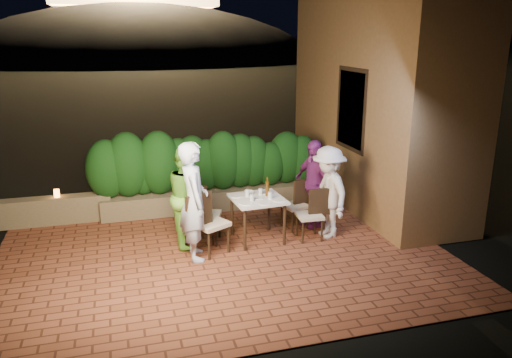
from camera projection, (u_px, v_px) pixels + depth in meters
name	position (u px, v px, depth m)	size (l,w,h in m)	color
ground	(225.00, 258.00, 7.84)	(400.00, 400.00, 0.00)	black
terrace_floor	(219.00, 249.00, 8.32)	(7.00, 6.00, 0.15)	brown
building_wall	(378.00, 79.00, 9.92)	(1.60, 5.00, 5.00)	brown
window_pane	(352.00, 109.00, 9.39)	(0.08, 1.00, 1.40)	black
window_frame	(352.00, 109.00, 9.39)	(0.06, 1.15, 1.55)	black
planter	(210.00, 199.00, 9.95)	(4.20, 0.55, 0.40)	brown
hedge	(209.00, 163.00, 9.74)	(4.00, 0.70, 1.10)	#113A10
parapet	(49.00, 211.00, 9.15)	(2.20, 0.30, 0.50)	brown
hill	(141.00, 92.00, 64.85)	(52.00, 40.00, 22.00)	black
dining_table	(258.00, 219.00, 8.40)	(0.83, 0.83, 0.75)	white
plate_nw	(246.00, 203.00, 8.02)	(0.23, 0.23, 0.01)	white
plate_sw	(236.00, 196.00, 8.37)	(0.23, 0.23, 0.01)	white
plate_ne	(279.00, 200.00, 8.17)	(0.22, 0.22, 0.01)	white
plate_se	(267.00, 192.00, 8.55)	(0.25, 0.25, 0.01)	white
plate_centre	(257.00, 198.00, 8.28)	(0.21, 0.21, 0.01)	white
plate_front	(265.00, 203.00, 8.01)	(0.20, 0.20, 0.01)	white
glass_nw	(252.00, 198.00, 8.11)	(0.07, 0.07, 0.12)	silver
glass_sw	(247.00, 193.00, 8.35)	(0.07, 0.07, 0.12)	silver
glass_ne	(270.00, 195.00, 8.22)	(0.07, 0.07, 0.12)	silver
glass_se	(261.00, 192.00, 8.43)	(0.07, 0.07, 0.11)	silver
beer_bottle	(267.00, 186.00, 8.35)	(0.06, 0.06, 0.33)	#472D0B
bowl	(249.00, 192.00, 8.52)	(0.16, 0.16, 0.04)	white
chair_left_front	(211.00, 222.00, 7.87)	(0.48, 0.48, 1.04)	black
chair_left_back	(206.00, 214.00, 8.29)	(0.46, 0.46, 0.99)	black
chair_right_front	(310.00, 214.00, 8.42)	(0.41, 0.41, 0.88)	black
chair_right_back	(295.00, 205.00, 8.91)	(0.41, 0.41, 0.88)	black
diner_blue	(194.00, 201.00, 7.58)	(0.68, 0.44, 1.86)	silver
diner_green	(188.00, 196.00, 8.13)	(0.81, 0.63, 1.66)	#75CA3F
diner_white	(328.00, 192.00, 8.44)	(1.02, 0.59, 1.59)	white
diner_purple	(313.00, 184.00, 8.91)	(0.93, 0.39, 1.59)	#7E2A7E
parapet_lamp	(57.00, 193.00, 9.10)	(0.10, 0.10, 0.14)	orange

